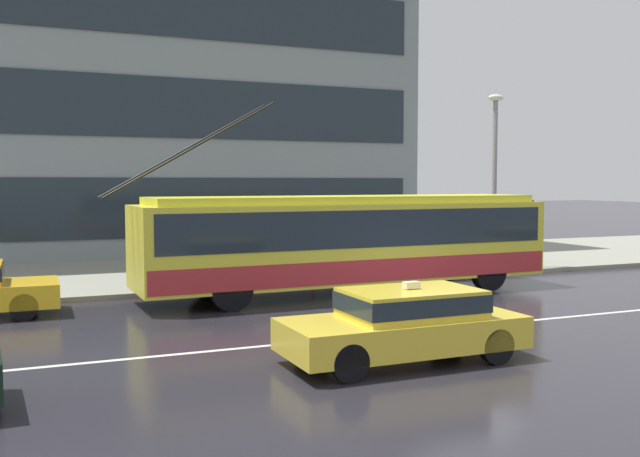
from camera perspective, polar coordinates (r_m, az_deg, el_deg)
The scene contains 10 objects.
ground_plane at distance 16.91m, azimuth 10.75°, elevation -6.91°, with size 160.00×160.00×0.00m, color #26242B.
sidewalk_slab at distance 26.06m, azimuth -2.04°, elevation -2.94°, with size 80.00×10.00×0.14m, color gray.
lane_centre_line at distance 15.95m, azimuth 13.17°, elevation -7.58°, with size 72.00×0.14×0.01m, color silver.
trolleybus at distance 19.51m, azimuth 2.37°, elevation -0.93°, with size 12.47×2.84×5.16m.
taxi_oncoming_near at distance 12.43m, azimuth 6.95°, elevation -7.47°, with size 4.23×1.78×1.39m.
pedestrian_at_shelter at distance 24.08m, azimuth 9.92°, elevation 0.30°, with size 1.22×1.22×1.94m.
pedestrian_approaching_curb at distance 22.92m, azimuth -7.12°, elevation -1.38°, with size 0.51×0.51×1.58m.
pedestrian_walking_past at distance 22.72m, azimuth -0.73°, elevation 0.18°, with size 1.39×1.39×1.94m.
street_lamp at distance 25.42m, azimuth 13.93°, elevation 5.07°, with size 0.60×0.32×6.01m.
office_tower_corner_left at distance 35.03m, azimuth -17.04°, elevation 14.81°, with size 25.79×13.52×19.82m.
Camera 1 is at (-9.27, -13.80, 3.12)m, focal length 39.62 mm.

